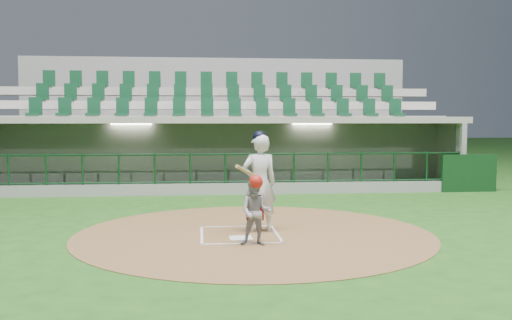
% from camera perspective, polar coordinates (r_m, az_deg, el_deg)
% --- Properties ---
extents(ground, '(120.00, 120.00, 0.00)m').
position_cam_1_polar(ground, '(11.77, -1.77, -7.23)').
color(ground, '#1D4B15').
rests_on(ground, ground).
extents(dirt_circle, '(7.20, 7.20, 0.01)m').
position_cam_1_polar(dirt_circle, '(11.60, -0.21, -7.37)').
color(dirt_circle, brown).
rests_on(dirt_circle, ground).
extents(home_plate, '(0.43, 0.43, 0.02)m').
position_cam_1_polar(home_plate, '(11.08, -1.52, -7.82)').
color(home_plate, white).
rests_on(home_plate, dirt_circle).
extents(batter_box_chalk, '(1.55, 1.80, 0.01)m').
position_cam_1_polar(batter_box_chalk, '(11.48, -1.67, -7.44)').
color(batter_box_chalk, white).
rests_on(batter_box_chalk, ground).
extents(dugout_structure, '(16.40, 3.70, 3.00)m').
position_cam_1_polar(dugout_structure, '(19.42, -3.17, 0.08)').
color(dugout_structure, slate).
rests_on(dugout_structure, ground).
extents(seating_deck, '(17.00, 6.72, 5.15)m').
position_cam_1_polar(seating_deck, '(22.46, -3.67, 1.78)').
color(seating_deck, gray).
rests_on(seating_deck, ground).
extents(batter, '(0.94, 0.94, 2.07)m').
position_cam_1_polar(batter, '(11.65, 0.34, -2.18)').
color(batter, silver).
rests_on(batter, dirt_circle).
extents(catcher, '(0.67, 0.57, 1.29)m').
position_cam_1_polar(catcher, '(10.43, -0.02, -5.09)').
color(catcher, '#939399').
rests_on(catcher, dirt_circle).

